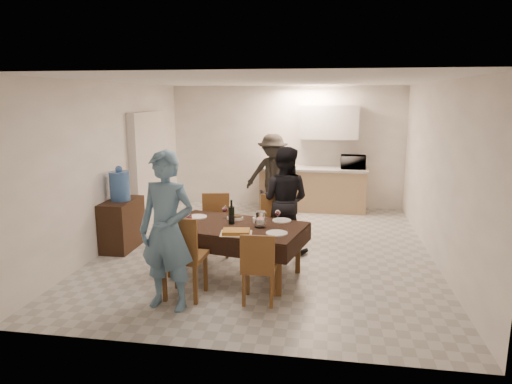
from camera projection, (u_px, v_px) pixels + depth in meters
floor at (267, 249)px, 7.25m from camera, size 5.00×6.00×0.02m
ceiling at (268, 81)px, 6.72m from camera, size 5.00×6.00×0.02m
wall_back at (286, 147)px, 9.88m from camera, size 5.00×0.02×2.60m
wall_front at (222, 219)px, 4.09m from camera, size 5.00×0.02×2.60m
wall_left at (115, 164)px, 7.37m from camera, size 0.02×6.00×2.60m
wall_right at (439, 172)px, 6.59m from camera, size 0.02×6.00×2.60m
stub_partition at (149, 168)px, 8.57m from camera, size 0.15×1.40×2.10m
kitchen_base_cabinet at (312, 190)px, 9.66m from camera, size 2.20×0.60×0.86m
kitchen_worktop at (313, 169)px, 9.56m from camera, size 2.24×0.64×0.05m
upper_cabinet at (329, 122)px, 9.45m from camera, size 1.20×0.34×0.70m
dining_table at (235, 227)px, 6.06m from camera, size 1.99×1.43×0.70m
chair_near_left at (182, 249)px, 5.32m from camera, size 0.49×0.49×0.56m
chair_near_right at (258, 261)px, 5.22m from camera, size 0.40×0.40×0.47m
chair_far_left at (214, 221)px, 6.79m from camera, size 0.50×0.50×0.50m
chair_far_right at (274, 223)px, 6.65m from camera, size 0.47×0.48×0.51m
console at (122, 224)px, 7.22m from camera, size 0.42×0.84×0.78m
water_jug at (120, 186)px, 7.10m from camera, size 0.31×0.31×0.46m
wine_bottle at (231, 212)px, 6.08m from camera, size 0.08×0.08×0.33m
water_pitcher at (260, 219)px, 5.93m from camera, size 0.14×0.14×0.21m
savoury_tart at (236, 232)px, 5.67m from camera, size 0.43×0.34×0.05m
salad_bowl at (259, 220)px, 6.18m from camera, size 0.17×0.17×0.07m
mushroom_dish at (235, 218)px, 6.33m from camera, size 0.21×0.21×0.04m
wine_glass_a at (189, 221)px, 5.88m from camera, size 0.09×0.09×0.20m
wine_glass_b at (278, 216)px, 6.19m from camera, size 0.08×0.08×0.17m
wine_glass_c at (225, 212)px, 6.36m from camera, size 0.08×0.08×0.18m
plate_near_left at (184, 229)px, 5.86m from camera, size 0.29×0.29×0.02m
plate_near_right at (277, 233)px, 5.67m from camera, size 0.27×0.27×0.02m
plate_far_left at (197, 217)px, 6.44m from camera, size 0.27×0.27×0.02m
plate_far_right at (282, 220)px, 6.25m from camera, size 0.26×0.26×0.01m
microwave at (353, 162)px, 9.40m from camera, size 0.50×0.34×0.28m
person_near at (167, 231)px, 5.09m from camera, size 0.72×0.53×1.81m
person_far at (284, 200)px, 6.96m from camera, size 0.90×0.76×1.65m
person_kitchen at (273, 174)px, 9.27m from camera, size 1.06×0.61×1.64m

